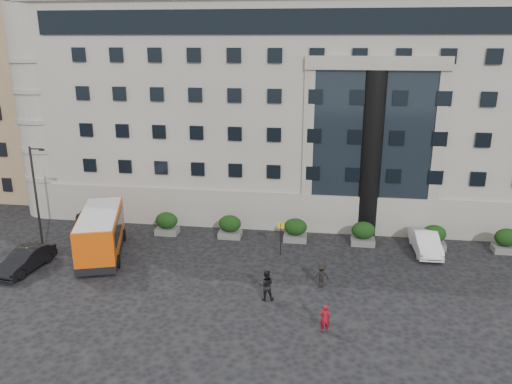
% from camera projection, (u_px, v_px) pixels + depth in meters
% --- Properties ---
extents(ground, '(120.00, 120.00, 0.00)m').
position_uv_depth(ground, '(190.00, 281.00, 32.63)').
color(ground, black).
rests_on(ground, ground).
extents(civic_building, '(44.00, 24.00, 18.00)m').
position_uv_depth(civic_building, '(302.00, 103.00, 50.02)').
color(civic_building, '#9B9589').
rests_on(civic_building, ground).
extents(entrance_column, '(1.80, 1.80, 13.00)m').
position_uv_depth(entrance_column, '(371.00, 155.00, 38.87)').
color(entrance_column, black).
rests_on(entrance_column, ground).
extents(apartment_near, '(14.00, 14.00, 20.00)m').
position_uv_depth(apartment_near, '(13.00, 91.00, 51.84)').
color(apartment_near, '#907A53').
rests_on(apartment_near, ground).
extents(apartment_far, '(13.00, 13.00, 22.00)m').
position_uv_depth(apartment_far, '(70.00, 71.00, 68.98)').
color(apartment_far, '#80634B').
rests_on(apartment_far, ground).
extents(hedge_a, '(1.80, 1.26, 1.84)m').
position_uv_depth(hedge_a, '(167.00, 223.00, 40.28)').
color(hedge_a, '#5B5B58').
rests_on(hedge_a, ground).
extents(hedge_b, '(1.80, 1.26, 1.84)m').
position_uv_depth(hedge_b, '(230.00, 226.00, 39.58)').
color(hedge_b, '#5B5B58').
rests_on(hedge_b, ground).
extents(hedge_c, '(1.80, 1.26, 1.84)m').
position_uv_depth(hedge_c, '(295.00, 230.00, 38.89)').
color(hedge_c, '#5B5B58').
rests_on(hedge_c, ground).
extents(hedge_d, '(1.80, 1.26, 1.84)m').
position_uv_depth(hedge_d, '(363.00, 233.00, 38.19)').
color(hedge_d, '#5B5B58').
rests_on(hedge_d, ground).
extents(hedge_e, '(1.80, 1.26, 1.84)m').
position_uv_depth(hedge_e, '(434.00, 237.00, 37.50)').
color(hedge_e, '#5B5B58').
rests_on(hedge_e, ground).
extents(hedge_f, '(1.80, 1.26, 1.84)m').
position_uv_depth(hedge_f, '(507.00, 241.00, 36.80)').
color(hedge_f, '#5B5B58').
rests_on(hedge_f, ground).
extents(street_lamp, '(1.16, 0.18, 8.00)m').
position_uv_depth(street_lamp, '(37.00, 196.00, 35.78)').
color(street_lamp, '#262628').
rests_on(street_lamp, ground).
extents(bus_stop_sign, '(0.50, 0.08, 2.52)m').
position_uv_depth(bus_stop_sign, '(281.00, 233.00, 36.12)').
color(bus_stop_sign, '#262628').
rests_on(bus_stop_sign, ground).
extents(minibus, '(4.92, 8.18, 3.23)m').
position_uv_depth(minibus, '(101.00, 232.00, 36.16)').
color(minibus, '#DD4F0A').
rests_on(minibus, ground).
extents(red_truck, '(3.02, 4.98, 2.50)m').
position_uv_depth(red_truck, '(56.00, 189.00, 48.16)').
color(red_truck, maroon).
rests_on(red_truck, ground).
extents(parked_car_b, '(2.16, 4.80, 1.53)m').
position_uv_depth(parked_car_b, '(26.00, 260.00, 33.98)').
color(parked_car_b, black).
rests_on(parked_car_b, ground).
extents(parked_car_c, '(2.49, 5.34, 1.51)m').
position_uv_depth(parked_car_c, '(96.00, 209.00, 44.23)').
color(parked_car_c, black).
rests_on(parked_car_c, ground).
extents(parked_car_d, '(2.62, 5.27, 1.43)m').
position_uv_depth(parked_car_d, '(114.00, 192.00, 49.17)').
color(parked_car_d, black).
rests_on(parked_car_d, ground).
extents(white_taxi, '(1.84, 4.86, 1.58)m').
position_uv_depth(white_taxi, '(426.00, 242.00, 36.87)').
color(white_taxi, white).
rests_on(white_taxi, ground).
extents(pedestrian_a, '(0.65, 0.49, 1.62)m').
position_uv_depth(pedestrian_a, '(325.00, 318.00, 26.76)').
color(pedestrian_a, maroon).
rests_on(pedestrian_a, ground).
extents(pedestrian_b, '(1.05, 0.88, 1.94)m').
position_uv_depth(pedestrian_b, '(266.00, 285.00, 30.02)').
color(pedestrian_b, black).
rests_on(pedestrian_b, ground).
extents(pedestrian_c, '(1.12, 0.81, 1.56)m').
position_uv_depth(pedestrian_c, '(321.00, 276.00, 31.66)').
color(pedestrian_c, black).
rests_on(pedestrian_c, ground).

